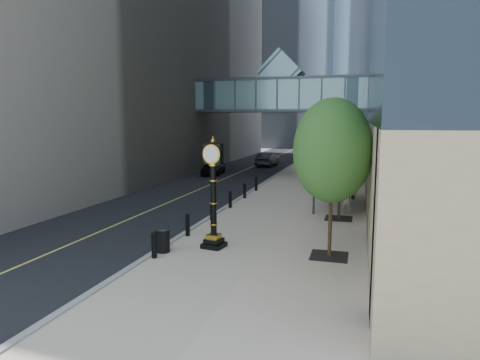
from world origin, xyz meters
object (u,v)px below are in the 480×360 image
(car_near, at_px, (213,167))
(car_far, at_px, (268,159))
(street_clock, at_px, (214,201))
(trash_bin, at_px, (163,241))
(pedestrian, at_px, (347,200))

(car_near, distance_m, car_far, 9.28)
(street_clock, height_order, trash_bin, street_clock)
(car_near, bearing_deg, street_clock, -77.81)
(car_far, bearing_deg, street_clock, 101.79)
(trash_bin, xyz_separation_m, pedestrian, (6.64, 9.19, 0.31))
(street_clock, height_order, pedestrian, street_clock)
(street_clock, xyz_separation_m, trash_bin, (-1.70, -1.13, -1.46))
(pedestrian, bearing_deg, car_far, -60.07)
(trash_bin, xyz_separation_m, car_near, (-6.25, 23.45, 0.24))
(pedestrian, bearing_deg, car_near, -40.42)
(car_far, bearing_deg, car_near, 71.78)
(pedestrian, height_order, car_near, pedestrian)
(street_clock, xyz_separation_m, car_far, (-4.52, 30.94, -1.19))
(trash_bin, xyz_separation_m, car_far, (-2.82, 32.07, 0.27))
(street_clock, relative_size, car_far, 0.96)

